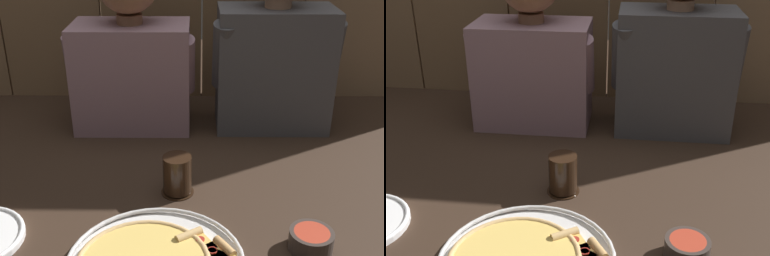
% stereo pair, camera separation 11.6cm
% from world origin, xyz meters
% --- Properties ---
extents(ground_plane, '(3.20, 3.20, 0.00)m').
position_xyz_m(ground_plane, '(0.00, 0.00, 0.00)').
color(ground_plane, '#332319').
extents(drinking_glass, '(0.08, 0.08, 0.10)m').
position_xyz_m(drinking_glass, '(-0.07, 0.09, 0.05)').
color(drinking_glass, black).
rests_on(drinking_glass, ground).
extents(dipping_bowl, '(0.10, 0.10, 0.04)m').
position_xyz_m(dipping_bowl, '(0.23, -0.13, 0.02)').
color(dipping_bowl, '#3D332D').
rests_on(dipping_bowl, ground).
extents(diner_left, '(0.40, 0.21, 0.57)m').
position_xyz_m(diner_left, '(-0.23, 0.51, 0.27)').
color(diner_left, gray).
rests_on(diner_left, ground).
extents(diner_right, '(0.39, 0.21, 0.60)m').
position_xyz_m(diner_right, '(0.23, 0.51, 0.28)').
color(diner_right, '#4C4C51').
rests_on(diner_right, ground).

